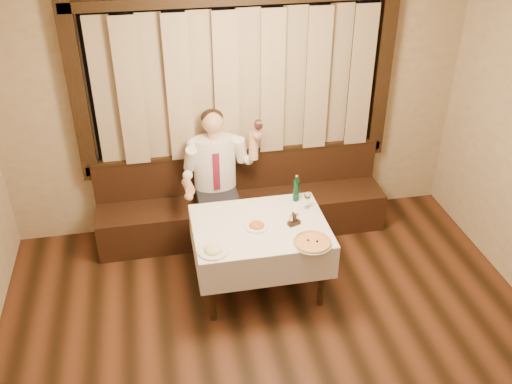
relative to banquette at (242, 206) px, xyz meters
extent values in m
cube|color=silver|center=(0.00, -2.72, 2.49)|extent=(5.00, 6.00, 0.01)
cube|color=tan|center=(0.00, 0.28, 1.09)|extent=(5.00, 0.01, 2.80)
cube|color=black|center=(0.00, 0.26, 1.39)|extent=(3.00, 0.02, 1.60)
cube|color=orange|center=(-0.70, 0.25, 1.09)|extent=(0.50, 0.01, 0.40)
cube|color=black|center=(0.00, 0.22, 0.54)|extent=(3.30, 0.12, 0.10)
cube|color=black|center=(-1.60, 0.22, 1.39)|extent=(0.16, 0.12, 1.90)
cube|color=black|center=(1.60, 0.22, 1.39)|extent=(0.16, 0.12, 1.90)
cube|color=#9C8464|center=(0.00, 0.16, 1.39)|extent=(2.90, 0.08, 1.55)
cube|color=black|center=(0.00, -0.04, -0.09)|extent=(3.20, 0.60, 0.45)
cube|color=black|center=(0.00, 0.20, 0.36)|extent=(3.20, 0.12, 0.45)
cube|color=black|center=(0.00, 0.20, 0.61)|extent=(3.20, 0.14, 0.04)
cylinder|color=black|center=(-0.52, -1.39, 0.04)|extent=(0.06, 0.06, 0.71)
cylinder|color=black|center=(0.52, -1.39, 0.04)|extent=(0.06, 0.06, 0.71)
cylinder|color=black|center=(-0.52, -0.65, 0.04)|extent=(0.06, 0.06, 0.71)
cylinder|color=black|center=(0.52, -0.65, 0.04)|extent=(0.06, 0.06, 0.71)
cube|color=black|center=(0.00, -1.02, 0.42)|extent=(1.20, 0.90, 0.04)
cube|color=white|center=(0.00, -1.02, 0.44)|extent=(1.26, 0.96, 0.01)
cube|color=white|center=(0.00, -1.50, 0.27)|extent=(1.26, 0.01, 0.35)
cube|color=white|center=(0.00, -0.54, 0.27)|extent=(1.26, 0.01, 0.35)
cube|color=white|center=(-0.63, -1.02, 0.27)|extent=(0.01, 0.96, 0.35)
cube|color=white|center=(0.63, -1.02, 0.27)|extent=(0.01, 0.96, 0.35)
cylinder|color=white|center=(0.40, -1.40, 0.45)|extent=(0.36, 0.36, 0.01)
cylinder|color=#CB491E|center=(0.40, -1.40, 0.46)|extent=(0.33, 0.33, 0.01)
torus|color=tan|center=(0.40, -1.40, 0.47)|extent=(0.34, 0.34, 0.03)
sphere|color=black|center=(0.37, -1.38, 0.47)|extent=(0.02, 0.02, 0.02)
sphere|color=black|center=(0.44, -1.41, 0.47)|extent=(0.02, 0.02, 0.02)
cylinder|color=white|center=(-0.04, -1.05, 0.45)|extent=(0.24, 0.24, 0.01)
ellipsoid|color=#B6541D|center=(-0.04, -1.05, 0.49)|extent=(0.15, 0.15, 0.07)
cylinder|color=white|center=(-0.49, -1.35, 0.45)|extent=(0.28, 0.28, 0.02)
ellipsoid|color=beige|center=(-0.49, -1.35, 0.50)|extent=(0.17, 0.17, 0.08)
cylinder|color=#125631|center=(0.44, -0.66, 0.56)|extent=(0.06, 0.06, 0.23)
cylinder|color=#125631|center=(0.44, -0.66, 0.69)|extent=(0.02, 0.02, 0.05)
cylinder|color=silver|center=(0.44, -0.66, 0.73)|extent=(0.03, 0.03, 0.01)
cylinder|color=white|center=(0.51, -0.82, 0.45)|extent=(0.06, 0.06, 0.01)
cylinder|color=white|center=(0.51, -0.82, 0.50)|extent=(0.01, 0.01, 0.09)
ellipsoid|color=white|center=(0.51, -0.82, 0.58)|extent=(0.07, 0.07, 0.08)
cube|color=black|center=(0.31, -1.08, 0.47)|extent=(0.13, 0.10, 0.04)
cube|color=black|center=(0.31, -1.08, 0.53)|extent=(0.03, 0.06, 0.09)
cylinder|color=white|center=(0.28, -1.09, 0.51)|extent=(0.03, 0.03, 0.07)
cylinder|color=silver|center=(0.28, -1.09, 0.55)|extent=(0.03, 0.03, 0.01)
cylinder|color=white|center=(0.35, -1.07, 0.51)|extent=(0.03, 0.03, 0.07)
cylinder|color=silver|center=(0.35, -1.07, 0.55)|extent=(0.03, 0.03, 0.01)
cube|color=black|center=(-0.29, -0.17, 0.23)|extent=(0.43, 0.49, 0.17)
cube|color=black|center=(-0.41, -0.41, -0.09)|extent=(0.12, 0.13, 0.45)
cube|color=black|center=(-0.17, -0.41, -0.09)|extent=(0.12, 0.13, 0.45)
ellipsoid|color=white|center=(-0.29, -0.01, 0.60)|extent=(0.45, 0.28, 0.58)
cube|color=maroon|center=(-0.29, -0.16, 0.57)|extent=(0.07, 0.01, 0.43)
cylinder|color=tan|center=(-0.29, -0.01, 0.94)|extent=(0.11, 0.11, 0.09)
sphere|color=tan|center=(-0.29, -0.01, 1.08)|extent=(0.23, 0.23, 0.23)
ellipsoid|color=black|center=(-0.29, 0.02, 1.11)|extent=(0.23, 0.23, 0.17)
sphere|color=white|center=(-0.51, -0.01, 0.84)|extent=(0.14, 0.14, 0.14)
sphere|color=white|center=(-0.08, -0.01, 0.84)|extent=(0.14, 0.14, 0.14)
sphere|color=tan|center=(-0.62, -0.45, 0.48)|extent=(0.09, 0.09, 0.09)
sphere|color=tan|center=(0.14, -0.19, 0.98)|extent=(0.10, 0.10, 0.10)
cylinder|color=white|center=(0.14, -0.23, 1.02)|extent=(0.01, 0.01, 0.12)
ellipsoid|color=white|center=(0.14, -0.23, 1.12)|extent=(0.09, 0.09, 0.11)
ellipsoid|color=#4C070F|center=(0.14, -0.23, 1.09)|extent=(0.07, 0.07, 0.06)
camera|label=1|loc=(-0.89, -5.35, 3.52)|focal=40.00mm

